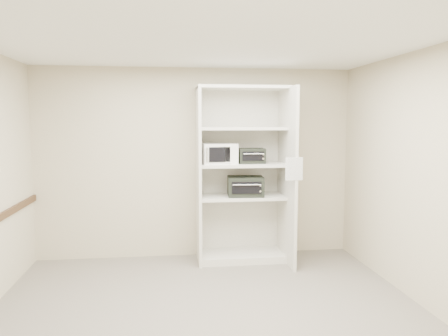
{
  "coord_description": "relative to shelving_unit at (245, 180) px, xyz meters",
  "views": [
    {
      "loc": [
        -0.38,
        -4.24,
        1.94
      ],
      "look_at": [
        0.34,
        1.42,
        1.34
      ],
      "focal_mm": 35.0,
      "sensor_mm": 36.0,
      "label": 1
    }
  ],
  "objects": [
    {
      "name": "shelving_unit",
      "position": [
        0.0,
        0.0,
        0.0
      ],
      "size": [
        1.24,
        0.92,
        2.42
      ],
      "color": "silver",
      "rests_on": "floor"
    },
    {
      "name": "toaster_oven_lower",
      "position": [
        -0.0,
        -0.06,
        -0.08
      ],
      "size": [
        0.51,
        0.4,
        0.27
      ],
      "primitive_type": "cube",
      "rotation": [
        0.0,
        0.0,
        -0.08
      ],
      "color": "black",
      "rests_on": "shelving_unit"
    },
    {
      "name": "toaster_oven_upper",
      "position": [
        0.08,
        -0.02,
        0.34
      ],
      "size": [
        0.37,
        0.28,
        0.21
      ],
      "primitive_type": "cube",
      "rotation": [
        0.0,
        0.0,
        0.03
      ],
      "color": "black",
      "rests_on": "shelving_unit"
    },
    {
      "name": "wall_back",
      "position": [
        -0.67,
        0.3,
        0.22
      ],
      "size": [
        4.5,
        0.02,
        2.7
      ],
      "primitive_type": "cube",
      "color": "#C5B39A",
      "rests_on": "ground"
    },
    {
      "name": "ceiling",
      "position": [
        -0.67,
        -1.7,
        1.57
      ],
      "size": [
        4.5,
        4.0,
        0.01
      ],
      "primitive_type": "cube",
      "color": "white"
    },
    {
      "name": "paper_sign",
      "position": [
        0.52,
        -0.63,
        0.22
      ],
      "size": [
        0.22,
        0.02,
        0.28
      ],
      "primitive_type": "cube",
      "rotation": [
        0.0,
        0.0,
        0.08
      ],
      "color": "white",
      "rests_on": "shelving_unit"
    },
    {
      "name": "microwave",
      "position": [
        -0.37,
        -0.03,
        0.38
      ],
      "size": [
        0.49,
        0.39,
        0.28
      ],
      "primitive_type": "cube",
      "rotation": [
        0.0,
        0.0,
        0.1
      ],
      "color": "white",
      "rests_on": "shelving_unit"
    },
    {
      "name": "floor",
      "position": [
        -0.67,
        -1.7,
        -1.13
      ],
      "size": [
        4.5,
        4.0,
        0.01
      ],
      "primitive_type": "cube",
      "color": "#5E5B50",
      "rests_on": "ground"
    },
    {
      "name": "wall_front",
      "position": [
        -0.67,
        -3.7,
        0.22
      ],
      "size": [
        4.5,
        0.02,
        2.7
      ],
      "primitive_type": "cube",
      "color": "#C5B39A",
      "rests_on": "ground"
    },
    {
      "name": "wall_right",
      "position": [
        1.58,
        -1.7,
        0.22
      ],
      "size": [
        0.02,
        4.0,
        2.7
      ],
      "primitive_type": "cube",
      "color": "#C5B39A",
      "rests_on": "ground"
    }
  ]
}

